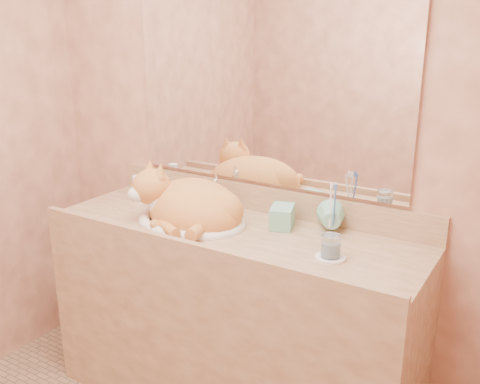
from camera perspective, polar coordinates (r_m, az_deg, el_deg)
The scene contains 12 objects.
wall_back at distance 2.34m, azimuth 2.68°, elevation 7.29°, with size 2.40×0.02×2.50m, color #9A5D46.
vanity_counter at distance 2.40m, azimuth -0.88°, elevation -13.48°, with size 1.60×0.55×0.85m, color #8A5F3E, non-canonical shape.
mirror at distance 2.31m, azimuth 2.58°, elevation 10.67°, with size 1.30×0.02×0.80m, color white.
sink_basin at distance 2.28m, azimuth -5.25°, elevation -1.46°, with size 0.48×0.40×0.15m, color white, non-canonical shape.
faucet at distance 2.42m, azimuth -2.65°, elevation -0.17°, with size 0.04×0.11×0.16m, color white, non-canonical shape.
cat at distance 2.29m, azimuth -5.60°, elevation -1.15°, with size 0.47×0.39×0.26m, color #C06C2C, non-canonical shape.
soap_dispenser at distance 2.15m, azimuth 4.28°, elevation -1.85°, with size 0.09×0.09×0.20m, color #74BA9C.
toothbrush_cup at distance 2.16m, azimuth 9.76°, elevation -3.23°, with size 0.12×0.12×0.11m, color #74BA9C.
toothbrushes at distance 2.14m, azimuth 9.86°, elevation -1.34°, with size 0.04×0.04×0.22m, color white, non-canonical shape.
saucer at distance 1.97m, azimuth 9.59°, elevation -6.94°, with size 0.11×0.11×0.01m, color white.
water_glass at distance 1.95m, azimuth 9.66°, elevation -5.69°, with size 0.07×0.07×0.08m, color silver.
lotion_bottle at distance 2.65m, azimuth -10.85°, elevation 0.52°, with size 0.05×0.05×0.11m, color white.
Camera 1 is at (1.12, -1.02, 1.65)m, focal length 40.00 mm.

